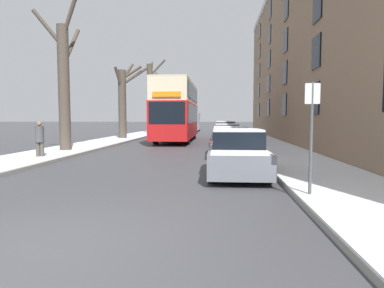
{
  "coord_description": "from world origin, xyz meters",
  "views": [
    {
      "loc": [
        2.45,
        -4.61,
        1.81
      ],
      "look_at": [
        0.85,
        16.56,
        0.2
      ],
      "focal_mm": 32.0,
      "sensor_mm": 36.0,
      "label": 1
    }
  ],
  "objects": [
    {
      "name": "parked_car_2",
      "position": [
        3.06,
        18.11,
        0.67
      ],
      "size": [
        1.79,
        4.55,
        1.44
      ],
      "color": "maroon",
      "rests_on": "ground"
    },
    {
      "name": "sidewalk_left",
      "position": [
        -5.65,
        53.0,
        0.08
      ],
      "size": [
        2.99,
        130.0,
        0.16
      ],
      "color": "gray",
      "rests_on": "ground"
    },
    {
      "name": "bare_tree_left_1",
      "position": [
        -5.41,
        23.5,
        3.27
      ],
      "size": [
        2.45,
        2.16,
        6.41
      ],
      "color": "#4C4238",
      "rests_on": "ground"
    },
    {
      "name": "bare_tree_left_3",
      "position": [
        -5.21,
        45.39,
        3.52
      ],
      "size": [
        1.39,
        3.18,
        7.05
      ],
      "color": "#4C4238",
      "rests_on": "ground"
    },
    {
      "name": "parked_car_0",
      "position": [
        3.06,
        6.1,
        0.68
      ],
      "size": [
        1.79,
        3.95,
        1.47
      ],
      "color": "slate",
      "rests_on": "ground"
    },
    {
      "name": "terrace_facade_right",
      "position": [
        11.64,
        19.98,
        6.88
      ],
      "size": [
        9.1,
        43.22,
        13.76
      ],
      "color": "#8C7056",
      "rests_on": "ground"
    },
    {
      "name": "parked_car_1",
      "position": [
        3.06,
        11.93,
        0.65
      ],
      "size": [
        1.89,
        4.47,
        1.42
      ],
      "color": "maroon",
      "rests_on": "ground"
    },
    {
      "name": "ground_plane",
      "position": [
        0.0,
        0.0,
        0.0
      ],
      "size": [
        320.0,
        320.0,
        0.0
      ],
      "primitive_type": "plane",
      "color": "#424247"
    },
    {
      "name": "parked_car_3",
      "position": [
        3.06,
        23.35,
        0.7
      ],
      "size": [
        1.78,
        4.1,
        1.54
      ],
      "color": "#474C56",
      "rests_on": "ground"
    },
    {
      "name": "sidewalk_right",
      "position": [
        5.65,
        53.0,
        0.08
      ],
      "size": [
        2.99,
        130.0,
        0.16
      ],
      "color": "gray",
      "rests_on": "ground"
    },
    {
      "name": "street_sign_post",
      "position": [
        4.46,
        2.91,
        1.48
      ],
      "size": [
        0.32,
        0.07,
        2.58
      ],
      "color": "#4C4F54",
      "rests_on": "ground"
    },
    {
      "name": "oncoming_van",
      "position": [
        -1.03,
        41.85,
        1.35
      ],
      "size": [
        1.95,
        5.43,
        2.5
      ],
      "color": "#9EA3AD",
      "rests_on": "ground"
    },
    {
      "name": "pedestrian_left_sidewalk",
      "position": [
        -5.22,
        9.57,
        0.92
      ],
      "size": [
        0.37,
        0.37,
        1.68
      ],
      "rotation": [
        0.0,
        0.0,
        3.45
      ],
      "color": "#4C4742",
      "rests_on": "ground"
    },
    {
      "name": "bare_tree_left_2",
      "position": [
        -5.33,
        34.64,
        4.32
      ],
      "size": [
        2.17,
        2.01,
        8.54
      ],
      "color": "#4C4238",
      "rests_on": "ground"
    },
    {
      "name": "double_decker_bus",
      "position": [
        -0.72,
        21.99,
        2.56
      ],
      "size": [
        2.58,
        10.89,
        4.52
      ],
      "color": "red",
      "rests_on": "ground"
    },
    {
      "name": "bare_tree_left_0",
      "position": [
        -5.49,
        12.7,
        3.77
      ],
      "size": [
        2.86,
        2.45,
        8.78
      ],
      "color": "#4C4238",
      "rests_on": "ground"
    },
    {
      "name": "parked_car_4",
      "position": [
        3.06,
        28.93,
        0.7
      ],
      "size": [
        1.75,
        4.38,
        1.52
      ],
      "color": "navy",
      "rests_on": "ground"
    }
  ]
}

